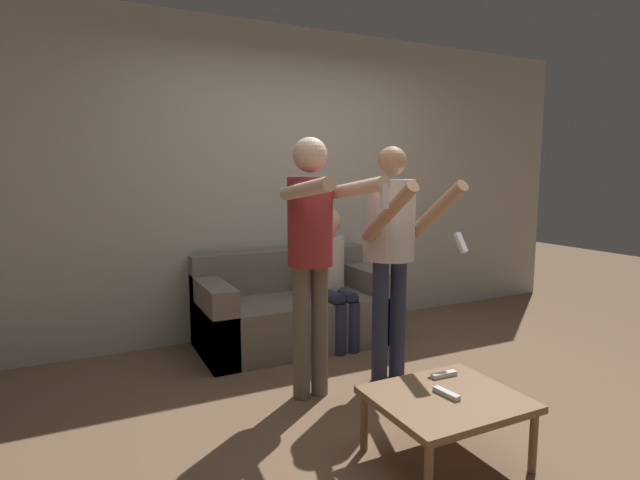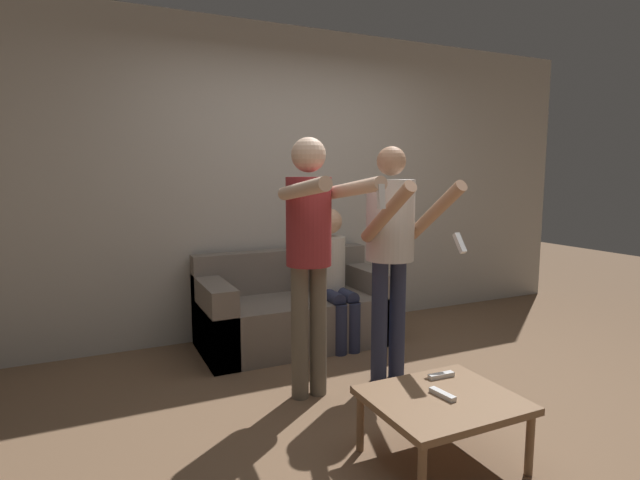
% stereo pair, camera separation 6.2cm
% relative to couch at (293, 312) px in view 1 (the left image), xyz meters
% --- Properties ---
extents(ground_plane, '(14.00, 14.00, 0.00)m').
position_rel_couch_xyz_m(ground_plane, '(0.12, -1.40, -0.27)').
color(ground_plane, brown).
extents(wall_back, '(6.40, 0.06, 2.70)m').
position_rel_couch_xyz_m(wall_back, '(0.12, 0.42, 1.08)').
color(wall_back, '#B7B2A8').
rests_on(wall_back, ground_plane).
extents(couch, '(1.58, 0.77, 0.76)m').
position_rel_couch_xyz_m(couch, '(0.00, 0.00, 0.00)').
color(couch, slate).
rests_on(couch, ground_plane).
extents(person_standing_left, '(0.40, 0.74, 1.65)m').
position_rel_couch_xyz_m(person_standing_left, '(-0.30, -1.00, 0.75)').
color(person_standing_left, '#6B6051').
rests_on(person_standing_left, ground_plane).
extents(person_standing_right, '(0.44, 0.69, 1.60)m').
position_rel_couch_xyz_m(person_standing_right, '(0.30, -1.00, 0.73)').
color(person_standing_right, '#282D47').
rests_on(person_standing_right, ground_plane).
extents(person_seated, '(0.27, 0.51, 1.14)m').
position_rel_couch_xyz_m(person_seated, '(0.29, -0.15, 0.35)').
color(person_seated, '#282D47').
rests_on(person_seated, ground_plane).
extents(coffee_table, '(0.70, 0.60, 0.34)m').
position_rel_couch_xyz_m(coffee_table, '(-0.01, -1.94, 0.03)').
color(coffee_table, '#846042').
rests_on(coffee_table, ground_plane).
extents(remote_near, '(0.06, 0.15, 0.02)m').
position_rel_couch_xyz_m(remote_near, '(-0.01, -1.94, 0.08)').
color(remote_near, white).
rests_on(remote_near, coffee_table).
extents(remote_far, '(0.15, 0.04, 0.02)m').
position_rel_couch_xyz_m(remote_far, '(0.13, -1.76, 0.08)').
color(remote_far, white).
rests_on(remote_far, coffee_table).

